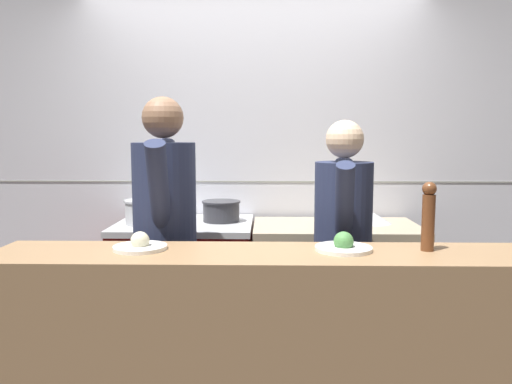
% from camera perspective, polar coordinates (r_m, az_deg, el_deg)
% --- Properties ---
extents(wall_back_tiled, '(8.00, 0.06, 2.60)m').
position_cam_1_polar(wall_back_tiled, '(3.75, -0.27, 3.52)').
color(wall_back_tiled, silver).
rests_on(wall_back_tiled, ground_plane).
extents(oven_range, '(0.92, 0.71, 0.90)m').
position_cam_1_polar(oven_range, '(3.55, -8.05, -10.65)').
color(oven_range, maroon).
rests_on(oven_range, ground_plane).
extents(prep_counter, '(1.12, 0.65, 0.89)m').
position_cam_1_polar(prep_counter, '(3.54, 9.02, -10.89)').
color(prep_counter, gray).
rests_on(prep_counter, ground_plane).
extents(pass_counter, '(2.51, 0.45, 0.97)m').
position_cam_1_polar(pass_counter, '(2.41, 1.48, -18.35)').
color(pass_counter, '#93704C').
rests_on(pass_counter, ground_plane).
extents(stock_pot, '(0.27, 0.27, 0.16)m').
position_cam_1_polar(stock_pot, '(3.43, -12.57, -2.13)').
color(stock_pot, '#B7BABF').
rests_on(stock_pot, oven_range).
extents(sauce_pot, '(0.27, 0.27, 0.14)m').
position_cam_1_polar(sauce_pot, '(3.45, -3.99, -2.10)').
color(sauce_pot, '#2D2D33').
rests_on(sauce_pot, oven_range).
extents(mixing_bowl_steel, '(0.25, 0.25, 0.07)m').
position_cam_1_polar(mixing_bowl_steel, '(3.54, 13.29, -2.91)').
color(mixing_bowl_steel, '#B7BABF').
rests_on(mixing_bowl_steel, prep_counter).
extents(plated_dish_main, '(0.25, 0.25, 0.09)m').
position_cam_1_polar(plated_dish_main, '(2.36, -13.10, -5.92)').
color(plated_dish_main, white).
rests_on(plated_dish_main, pass_counter).
extents(plated_dish_appetiser, '(0.26, 0.26, 0.09)m').
position_cam_1_polar(plated_dish_appetiser, '(2.31, 9.97, -6.08)').
color(plated_dish_appetiser, white).
rests_on(plated_dish_appetiser, pass_counter).
extents(pepper_mill, '(0.06, 0.06, 0.31)m').
position_cam_1_polar(pepper_mill, '(2.38, 19.11, -2.49)').
color(pepper_mill, brown).
rests_on(pepper_mill, pass_counter).
extents(chef_head_cook, '(0.37, 0.75, 1.70)m').
position_cam_1_polar(chef_head_cook, '(2.82, -10.33, -4.79)').
color(chef_head_cook, black).
rests_on(chef_head_cook, ground_plane).
extents(chef_sous, '(0.36, 0.69, 1.58)m').
position_cam_1_polar(chef_sous, '(2.85, 9.87, -6.09)').
color(chef_sous, black).
rests_on(chef_sous, ground_plane).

